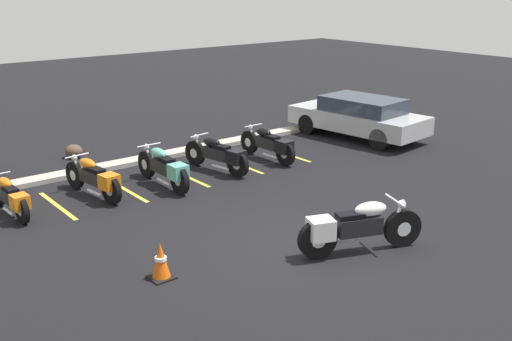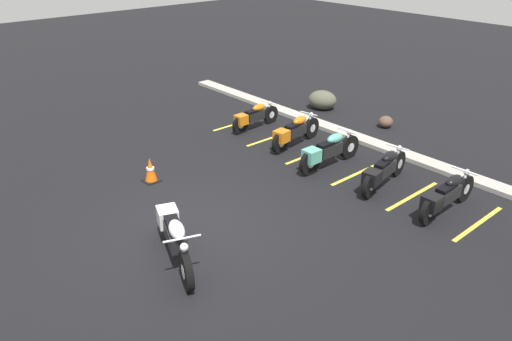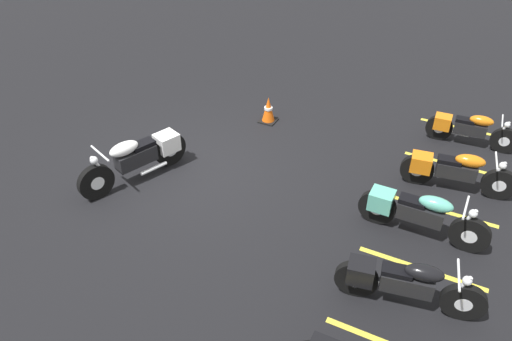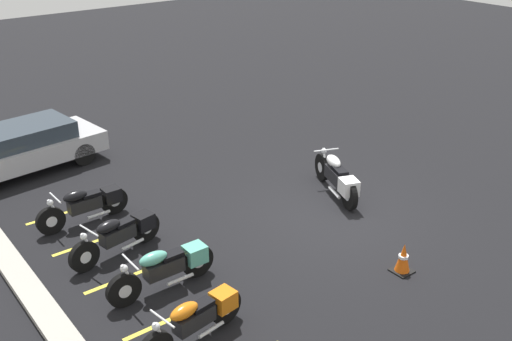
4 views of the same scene
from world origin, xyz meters
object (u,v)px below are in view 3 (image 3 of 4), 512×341
object	(u,v)px
parked_bike_3	(402,282)
traffic_cone	(268,110)
motorcycle_white_featured	(139,157)
parked_bike_0	(468,128)
parked_bike_2	(417,212)
parked_bike_1	(453,170)

from	to	relation	value
parked_bike_3	traffic_cone	distance (m)	5.86
motorcycle_white_featured	traffic_cone	size ratio (longest dim) A/B	3.59
parked_bike_0	parked_bike_3	xyz separation A→B (m)	(5.17, -0.23, 0.05)
parked_bike_2	parked_bike_3	xyz separation A→B (m)	(1.69, 0.15, -0.01)
motorcycle_white_featured	parked_bike_2	size ratio (longest dim) A/B	1.02
parked_bike_2	traffic_cone	distance (m)	4.69
parked_bike_0	parked_bike_3	bearing A→B (deg)	-95.82
motorcycle_white_featured	parked_bike_0	xyz separation A→B (m)	(-4.31, 5.75, -0.10)
parked_bike_0	traffic_cone	size ratio (longest dim) A/B	3.06
motorcycle_white_featured	parked_bike_0	world-z (taller)	motorcycle_white_featured
motorcycle_white_featured	parked_bike_2	bearing A→B (deg)	119.71
parked_bike_3	traffic_cone	xyz separation A→B (m)	(-4.10, -4.18, -0.16)
parked_bike_3	parked_bike_2	bearing A→B (deg)	85.03
motorcycle_white_featured	parked_bike_0	distance (m)	7.18
parked_bike_0	parked_bike_1	bearing A→B (deg)	-94.22
parked_bike_1	traffic_cone	world-z (taller)	parked_bike_1
motorcycle_white_featured	parked_bike_3	xyz separation A→B (m)	(0.87, 5.51, -0.04)
parked_bike_0	parked_bike_3	size ratio (longest dim) A/B	0.89
motorcycle_white_featured	traffic_cone	bearing A→B (deg)	178.54
parked_bike_1	traffic_cone	distance (m)	4.45
parked_bike_2	parked_bike_3	world-z (taller)	parked_bike_2
parked_bike_1	traffic_cone	xyz separation A→B (m)	(-0.80, -4.38, -0.15)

